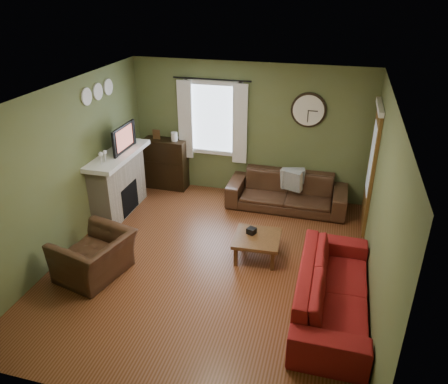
% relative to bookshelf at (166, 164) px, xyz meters
% --- Properties ---
extents(floor, '(4.60, 5.20, 0.00)m').
position_rel_bookshelf_xyz_m(floor, '(1.68, -2.39, -0.52)').
color(floor, brown).
rests_on(floor, ground).
extents(ceiling, '(4.60, 5.20, 0.00)m').
position_rel_bookshelf_xyz_m(ceiling, '(1.68, -2.39, 2.08)').
color(ceiling, white).
rests_on(ceiling, ground).
extents(wall_left, '(0.00, 5.20, 2.60)m').
position_rel_bookshelf_xyz_m(wall_left, '(-0.62, -2.39, 0.78)').
color(wall_left, '#576438').
rests_on(wall_left, ground).
extents(wall_right, '(0.00, 5.20, 2.60)m').
position_rel_bookshelf_xyz_m(wall_right, '(3.98, -2.39, 0.78)').
color(wall_right, '#576438').
rests_on(wall_right, ground).
extents(wall_back, '(4.60, 0.00, 2.60)m').
position_rel_bookshelf_xyz_m(wall_back, '(1.68, 0.21, 0.78)').
color(wall_back, '#576438').
rests_on(wall_back, ground).
extents(wall_front, '(4.60, 0.00, 2.60)m').
position_rel_bookshelf_xyz_m(wall_front, '(1.68, -4.99, 0.78)').
color(wall_front, '#576438').
rests_on(wall_front, ground).
extents(fireplace, '(0.40, 1.40, 1.10)m').
position_rel_bookshelf_xyz_m(fireplace, '(-0.42, -1.24, 0.03)').
color(fireplace, tan).
rests_on(fireplace, floor).
extents(firebox, '(0.04, 0.60, 0.55)m').
position_rel_bookshelf_xyz_m(firebox, '(-0.23, -1.24, -0.22)').
color(firebox, black).
rests_on(firebox, fireplace).
extents(mantel, '(0.58, 1.60, 0.08)m').
position_rel_bookshelf_xyz_m(mantel, '(-0.39, -1.24, 0.62)').
color(mantel, white).
rests_on(mantel, fireplace).
extents(tv, '(0.08, 0.60, 0.35)m').
position_rel_bookshelf_xyz_m(tv, '(-0.37, -1.09, 0.84)').
color(tv, black).
rests_on(tv, mantel).
extents(tv_screen, '(0.02, 0.62, 0.36)m').
position_rel_bookshelf_xyz_m(tv_screen, '(-0.29, -1.09, 0.89)').
color(tv_screen, '#994C3F').
rests_on(tv_screen, mantel).
extents(medallion_left, '(0.28, 0.28, 0.03)m').
position_rel_bookshelf_xyz_m(medallion_left, '(-0.60, -1.59, 1.73)').
color(medallion_left, white).
rests_on(medallion_left, wall_left).
extents(medallion_mid, '(0.28, 0.28, 0.03)m').
position_rel_bookshelf_xyz_m(medallion_mid, '(-0.60, -1.24, 1.73)').
color(medallion_mid, white).
rests_on(medallion_mid, wall_left).
extents(medallion_right, '(0.28, 0.28, 0.03)m').
position_rel_bookshelf_xyz_m(medallion_right, '(-0.60, -0.89, 1.73)').
color(medallion_right, white).
rests_on(medallion_right, wall_left).
extents(window_pane, '(1.00, 0.02, 1.30)m').
position_rel_bookshelf_xyz_m(window_pane, '(0.98, 0.19, 0.98)').
color(window_pane, silver).
rests_on(window_pane, wall_back).
extents(curtain_rod, '(0.03, 0.03, 1.50)m').
position_rel_bookshelf_xyz_m(curtain_rod, '(0.98, 0.09, 1.75)').
color(curtain_rod, black).
rests_on(curtain_rod, wall_back).
extents(curtain_left, '(0.28, 0.04, 1.55)m').
position_rel_bookshelf_xyz_m(curtain_left, '(0.43, 0.09, 0.93)').
color(curtain_left, silver).
rests_on(curtain_left, wall_back).
extents(curtain_right, '(0.28, 0.04, 1.55)m').
position_rel_bookshelf_xyz_m(curtain_right, '(1.53, 0.09, 0.93)').
color(curtain_right, silver).
rests_on(curtain_right, wall_back).
extents(wall_clock, '(0.64, 0.06, 0.64)m').
position_rel_bookshelf_xyz_m(wall_clock, '(2.78, 0.16, 1.28)').
color(wall_clock, white).
rests_on(wall_clock, wall_back).
extents(door, '(0.05, 0.90, 2.10)m').
position_rel_bookshelf_xyz_m(door, '(3.95, -0.54, 0.53)').
color(door, brown).
rests_on(door, floor).
extents(bookshelf, '(0.87, 0.37, 1.04)m').
position_rel_bookshelf_xyz_m(bookshelf, '(0.00, 0.00, 0.00)').
color(bookshelf, black).
rests_on(bookshelf, floor).
extents(book, '(0.22, 0.27, 0.02)m').
position_rel_bookshelf_xyz_m(book, '(0.09, 0.20, 0.44)').
color(book, '#54351C').
rests_on(book, bookshelf).
extents(sofa_brown, '(2.21, 0.87, 0.65)m').
position_rel_bookshelf_xyz_m(sofa_brown, '(2.54, -0.25, -0.19)').
color(sofa_brown, '#372215').
rests_on(sofa_brown, floor).
extents(pillow_left, '(0.42, 0.25, 0.40)m').
position_rel_bookshelf_xyz_m(pillow_left, '(2.60, -0.21, 0.03)').
color(pillow_left, gray).
rests_on(pillow_left, sofa_brown).
extents(pillow_right, '(0.43, 0.22, 0.42)m').
position_rel_bookshelf_xyz_m(pillow_right, '(2.62, -0.12, 0.03)').
color(pillow_right, gray).
rests_on(pillow_right, sofa_brown).
extents(sofa_red, '(0.90, 2.30, 0.67)m').
position_rel_bookshelf_xyz_m(sofa_red, '(3.51, -2.98, -0.18)').
color(sofa_red, maroon).
rests_on(sofa_red, floor).
extents(armchair, '(1.09, 1.18, 0.66)m').
position_rel_bookshelf_xyz_m(armchair, '(0.13, -3.10, -0.19)').
color(armchair, '#372215').
rests_on(armchair, floor).
extents(coffee_table, '(0.73, 0.73, 0.37)m').
position_rel_bookshelf_xyz_m(coffee_table, '(2.32, -2.05, -0.33)').
color(coffee_table, '#54351C').
rests_on(coffee_table, floor).
extents(tissue_box, '(0.16, 0.16, 0.09)m').
position_rel_bookshelf_xyz_m(tissue_box, '(2.22, -1.97, -0.12)').
color(tissue_box, black).
rests_on(tissue_box, coffee_table).
extents(wine_glass_a, '(0.08, 0.08, 0.22)m').
position_rel_bookshelf_xyz_m(wine_glass_a, '(-0.37, -1.78, 0.77)').
color(wine_glass_a, white).
rests_on(wine_glass_a, mantel).
extents(wine_glass_b, '(0.07, 0.07, 0.20)m').
position_rel_bookshelf_xyz_m(wine_glass_b, '(-0.37, -1.66, 0.76)').
color(wine_glass_b, white).
rests_on(wine_glass_b, mantel).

